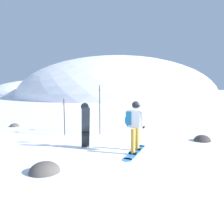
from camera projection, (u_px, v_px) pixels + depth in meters
ground_plane at (127, 150)px, 6.93m from camera, size 300.00×300.00×0.00m
ridge_peak_main at (118, 97)px, 46.47m from camera, size 43.78×39.40×17.95m
ridge_peak_far at (41, 95)px, 57.01m from camera, size 27.40×24.66×8.58m
snowboarder_main at (135, 125)px, 6.54m from camera, size 1.20×1.54×1.71m
spare_snowboard at (85, 126)px, 6.99m from camera, size 0.28×0.45×1.61m
piste_marker_near at (64, 114)px, 8.91m from camera, size 0.20×0.20×1.69m
piste_marker_far at (100, 106)px, 9.12m from camera, size 0.20×0.20×2.28m
rock_dark at (45, 172)px, 5.09m from camera, size 0.78×0.66×0.55m
rock_mid at (15, 127)px, 11.04m from camera, size 0.52×0.44×0.36m
rock_small at (202, 141)px, 8.07m from camera, size 0.69×0.58×0.48m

